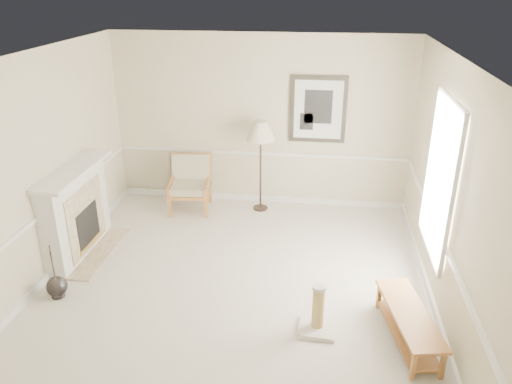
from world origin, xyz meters
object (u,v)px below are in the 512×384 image
armchair (190,181)px  floor_vase (57,287)px  floor_lamp (261,133)px  scratching_post (318,316)px  bench (409,321)px

armchair → floor_vase: bearing=-117.0°
floor_vase → armchair: armchair is taller
floor_lamp → scratching_post: 3.47m
armchair → scratching_post: bearing=-60.6°
bench → scratching_post: size_ratio=2.29×
armchair → bench: (3.23, -3.04, -0.25)m
floor_lamp → scratching_post: bearing=-71.3°
scratching_post → floor_lamp: bearing=108.7°
floor_vase → bench: (4.23, -0.24, 0.11)m
floor_lamp → scratching_post: floor_lamp is taller
floor_vase → floor_lamp: 3.83m
floor_vase → scratching_post: 3.25m
bench → scratching_post: 0.99m
floor_vase → floor_lamp: (2.20, 2.89, 1.22)m
floor_vase → bench: floor_vase is taller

